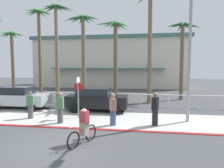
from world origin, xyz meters
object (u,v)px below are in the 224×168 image
streetlight_curb (191,47)px  pedestrian_0 (60,109)px  car_black_2 (96,99)px  stop_sign_bike_lane (78,91)px  cyclist_red_0 (84,127)px  pedestrian_1 (30,106)px  palm_tree_5 (115,40)px  palm_tree_7 (183,42)px  pedestrian_2 (155,110)px  car_silver_1 (20,97)px  palm_tree_2 (39,32)px  pedestrian_3 (113,111)px  palm_tree_1 (12,48)px  palm_tree_6 (149,21)px  palm_tree_4 (83,35)px  palm_tree_3 (56,28)px

streetlight_curb → pedestrian_0: bearing=-170.8°
car_black_2 → stop_sign_bike_lane: bearing=-108.0°
cyclist_red_0 → pedestrian_1: (-4.43, 3.49, 0.09)m
palm_tree_5 → pedestrian_0: (-2.16, -7.29, -4.75)m
cyclist_red_0 → pedestrian_1: pedestrian_1 is taller
palm_tree_7 → cyclist_red_0: 14.78m
pedestrian_1 → pedestrian_2: size_ratio=0.93×
palm_tree_5 → car_silver_1: palm_tree_5 is taller
palm_tree_2 → pedestrian_2: bearing=-39.5°
streetlight_curb → palm_tree_7: size_ratio=1.00×
palm_tree_7 → pedestrian_3: bearing=-119.0°
streetlight_curb → palm_tree_2: size_ratio=0.79×
pedestrian_2 → palm_tree_5: bearing=114.0°
stop_sign_bike_lane → palm_tree_1: palm_tree_1 is taller
streetlight_curb → cyclist_red_0: 7.32m
palm_tree_6 → pedestrian_3: (-2.10, -7.25, -6.30)m
palm_tree_4 → pedestrian_1: size_ratio=4.71×
palm_tree_3 → palm_tree_4: 3.49m
car_silver_1 → palm_tree_3: bearing=82.4°
palm_tree_1 → car_silver_1: palm_tree_1 is taller
palm_tree_4 → pedestrian_0: bearing=-83.1°
stop_sign_bike_lane → pedestrian_0: 1.73m
palm_tree_1 → car_silver_1: 9.22m
pedestrian_3 → car_silver_1: bearing=156.0°
pedestrian_0 → pedestrian_3: (3.02, 0.02, -0.01)m
stop_sign_bike_lane → pedestrian_1: 3.07m
palm_tree_7 → stop_sign_bike_lane: bearing=-132.9°
car_black_2 → palm_tree_4: bearing=118.0°
cyclist_red_0 → pedestrian_0: bearing=128.4°
palm_tree_7 → pedestrian_3: (-5.38, -9.71, -4.80)m
streetlight_curb → palm_tree_6: 7.04m
stop_sign_bike_lane → streetlight_curb: bearing=-1.6°
palm_tree_6 → palm_tree_7: palm_tree_6 is taller
palm_tree_4 → palm_tree_6: bearing=-3.5°
palm_tree_1 → pedestrian_3: (12.70, -9.86, -4.51)m
car_silver_1 → pedestrian_1: size_ratio=2.58×
palm_tree_1 → cyclist_red_0: size_ratio=4.22×
streetlight_curb → car_black_2: size_ratio=1.70×
palm_tree_3 → pedestrian_2: 14.14m
cyclist_red_0 → palm_tree_5: bearing=90.1°
pedestrian_1 → streetlight_curb: bearing=2.6°
streetlight_curb → pedestrian_3: bearing=-164.6°
pedestrian_2 → palm_tree_7: bearing=71.7°
streetlight_curb → pedestrian_3: streetlight_curb is taller
palm_tree_2 → pedestrian_1: 12.05m
palm_tree_1 → pedestrian_2: palm_tree_1 is taller
palm_tree_5 → palm_tree_6: bearing=-0.5°
stop_sign_bike_lane → palm_tree_2: size_ratio=0.27×
palm_tree_2 → palm_tree_5: size_ratio=1.30×
palm_tree_5 → palm_tree_6: size_ratio=0.76×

